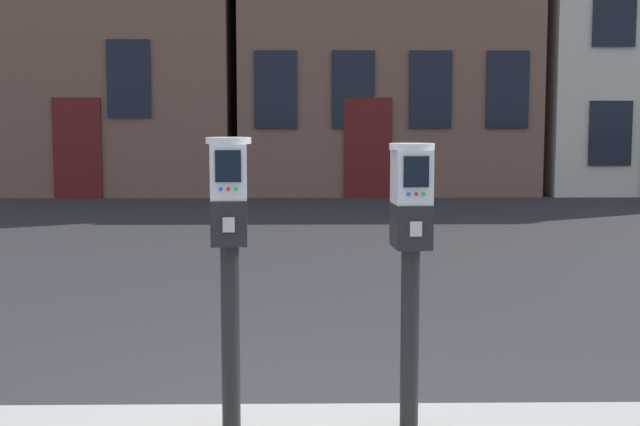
% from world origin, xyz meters
% --- Properties ---
extents(parking_meter_near_kerb, '(0.23, 0.26, 1.44)m').
position_xyz_m(parking_meter_near_kerb, '(-0.19, -0.22, 1.13)').
color(parking_meter_near_kerb, black).
rests_on(parking_meter_near_kerb, sidewalk_slab).
extents(parking_meter_twin_adjacent, '(0.23, 0.26, 1.41)m').
position_xyz_m(parking_meter_twin_adjacent, '(0.68, -0.22, 1.11)').
color(parking_meter_twin_adjacent, black).
rests_on(parking_meter_twin_adjacent, sidewalk_slab).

